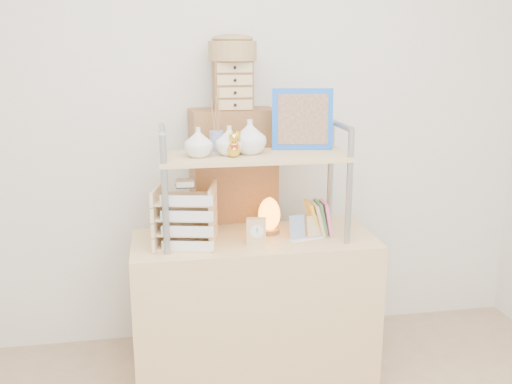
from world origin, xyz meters
TOP-DOWN VIEW (x-y plane):
  - room_shell at (0.00, 0.39)m, footprint 3.42×3.41m
  - desk at (0.00, 1.20)m, footprint 1.20×0.50m
  - cabinet at (-0.05, 1.57)m, footprint 0.47×0.28m
  - hutch at (-0.01, 1.21)m, footprint 0.90×0.34m
  - letter_tray at (-0.34, 1.16)m, footprint 0.31×0.30m
  - salt_lamp at (0.09, 1.26)m, footprint 0.12×0.11m
  - desk_clock at (-0.01, 1.11)m, footprint 0.10×0.06m
  - postcard_stand at (0.25, 1.14)m, footprint 0.18×0.09m
  - drawer_chest at (-0.05, 1.55)m, footprint 0.20×0.16m
  - woven_basket at (-0.05, 1.55)m, footprint 0.25×0.25m

SIDE VIEW (x-z plane):
  - desk at x=0.00m, z-range 0.00..0.75m
  - cabinet at x=-0.05m, z-range 0.00..1.35m
  - postcard_stand at x=0.25m, z-range 0.72..0.85m
  - desk_clock at x=-0.01m, z-range 0.75..0.88m
  - salt_lamp at x=0.09m, z-range 0.75..0.94m
  - letter_tray at x=-0.34m, z-range 0.72..1.04m
  - hutch at x=-0.01m, z-range 0.82..1.54m
  - drawer_chest at x=-0.05m, z-range 1.35..1.60m
  - woven_basket at x=-0.05m, z-range 1.60..1.70m
  - room_shell at x=0.00m, z-range 0.39..3.00m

